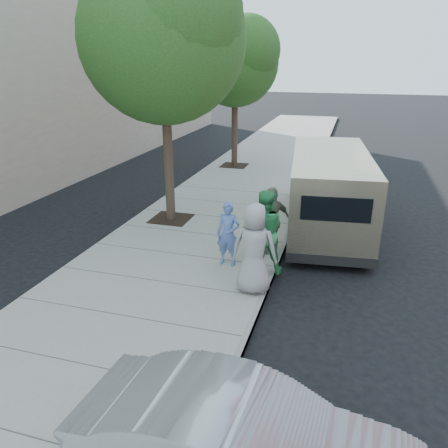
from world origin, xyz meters
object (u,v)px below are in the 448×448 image
at_px(tree_far, 236,58).
at_px(van, 328,190).
at_px(person_green_shirt, 263,232).
at_px(parking_meter, 260,216).
at_px(person_officer, 228,234).
at_px(person_gray_shirt, 254,249).
at_px(tree_near, 164,33).
at_px(person_striped_polo, 272,221).

distance_m(tree_far, van, 8.98).
distance_m(van, person_green_shirt, 3.81).
relative_size(parking_meter, van, 0.19).
relative_size(parking_meter, person_green_shirt, 0.63).
xyz_separation_m(person_officer, person_gray_shirt, (0.89, -1.11, 0.20)).
height_order(tree_near, person_gray_shirt, tree_near).
height_order(tree_far, person_striped_polo, tree_far).
height_order(tree_far, person_officer, tree_far).
relative_size(van, person_officer, 4.09).
bearing_deg(person_gray_shirt, parking_meter, -84.47).
bearing_deg(parking_meter, van, 68.77).
bearing_deg(van, person_gray_shirt, -111.36).
relative_size(van, person_gray_shirt, 3.28).
xyz_separation_m(person_green_shirt, person_gray_shirt, (0.00, -0.94, -0.01)).
height_order(parking_meter, person_striped_polo, person_striped_polo).
xyz_separation_m(person_gray_shirt, person_striped_polo, (0.00, 2.06, -0.11)).
relative_size(tree_far, parking_meter, 5.11).
height_order(person_officer, person_striped_polo, person_striped_polo).
height_order(tree_near, parking_meter, tree_near).
bearing_deg(person_striped_polo, person_gray_shirt, 45.63).
relative_size(tree_near, person_gray_shirt, 3.79).
bearing_deg(van, person_striped_polo, -122.44).
xyz_separation_m(tree_far, parking_meter, (3.10, -9.10, -3.81)).
xyz_separation_m(person_officer, person_striped_polo, (0.89, 0.95, 0.09)).
distance_m(tree_far, person_green_shirt, 11.54).
xyz_separation_m(van, person_gray_shirt, (-1.22, -4.55, -0.10)).
xyz_separation_m(tree_near, person_green_shirt, (3.45, -2.76, -4.39)).
xyz_separation_m(van, person_striped_polo, (-1.22, -2.49, -0.21)).
bearing_deg(person_striped_polo, tree_far, -113.87).
distance_m(van, person_officer, 4.05).
bearing_deg(parking_meter, person_officer, -103.73).
bearing_deg(person_gray_shirt, person_officer, -54.86).
height_order(van, person_green_shirt, van).
bearing_deg(tree_near, van, 10.32).
distance_m(parking_meter, person_striped_polo, 0.38).
distance_m(person_officer, person_striped_polo, 1.31).
bearing_deg(person_gray_shirt, tree_near, -50.55).
bearing_deg(tree_far, person_striped_polo, -69.50).
distance_m(van, person_gray_shirt, 4.71).
bearing_deg(person_green_shirt, tree_far, -91.62).
bearing_deg(parking_meter, tree_near, 166.57).
distance_m(person_officer, person_gray_shirt, 1.43).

